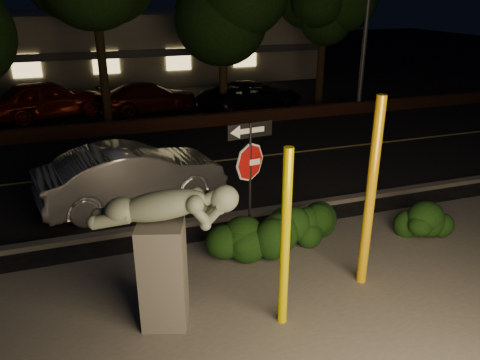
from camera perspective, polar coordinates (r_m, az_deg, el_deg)
The scene contains 19 objects.
ground at distance 18.03m, azimuth -7.05°, elevation 5.13°, with size 90.00×90.00×0.00m, color black.
patio at distance 8.58m, azimuth 9.21°, elevation -15.46°, with size 14.00×6.00×0.02m, color #4C4944.
road at distance 15.25m, azimuth -4.67°, elevation 2.07°, with size 80.00×8.00×0.01m, color black.
lane_marking at distance 15.24m, azimuth -4.67°, elevation 2.12°, with size 80.00×0.12×0.01m, color #CFB453.
curb at distance 11.60m, azimuth 0.36°, elevation -4.23°, with size 80.00×0.25×0.12m, color #4C4944.
brick_wall at distance 19.19m, azimuth -7.90°, elevation 6.90°, with size 40.00×0.35×0.50m, color #4A2518.
parking_lot at distance 24.72m, azimuth -10.51°, elevation 9.56°, with size 40.00×12.00×0.01m, color black.
building at distance 32.26m, azimuth -13.05°, elevation 15.81°, with size 22.00×10.20×4.00m.
yellow_pole_left at distance 7.43m, azimuth 5.52°, elevation -7.44°, with size 0.16×0.16×3.10m, color #ECD900.
yellow_pole_right at distance 8.65m, azimuth 15.62°, elevation -1.84°, with size 0.18×0.18×3.62m, color yellow.
signpost at distance 9.33m, azimuth 1.24°, elevation 2.12°, with size 0.96×0.16×2.83m.
sculpture at distance 7.52m, azimuth -9.27°, elevation -7.44°, with size 2.30×1.23×2.48m.
hedge_center at distance 9.58m, azimuth 2.09°, elevation -7.30°, with size 1.93×0.90×1.00m, color black.
hedge_right at distance 10.50m, azimuth 8.71°, elevation -4.38°, with size 1.73×0.93×1.13m, color black.
hedge_far_right at distance 11.33m, azimuth 21.54°, elevation -4.18°, with size 1.40×0.87×0.97m, color black.
silver_sedan at distance 12.39m, azimuth -13.00°, elevation 0.59°, with size 1.65×4.74×1.56m, color #ADACB1.
parked_car_red at distance 22.40m, azimuth -22.36°, elevation 9.14°, with size 1.94×4.81×1.64m, color maroon.
parked_car_darkred at distance 22.21m, azimuth -10.90°, elevation 9.86°, with size 1.84×4.52×1.31m, color #380D06.
parked_car_dark at distance 21.95m, azimuth 1.47°, elevation 10.21°, with size 2.32×5.03×1.40m, color black.
Camera 1 is at (-3.40, -6.93, 5.19)m, focal length 35.00 mm.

